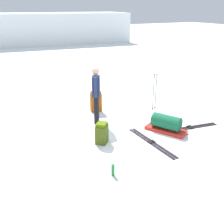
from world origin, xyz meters
TOP-DOWN VIEW (x-y plane):
  - ground_plane at (0.00, 0.00)m, footprint 80.00×80.00m
  - distant_snow_ridge at (3.89, 20.34)m, footprint 14.92×6.42m
  - skier_standing at (0.02, 1.04)m, footprint 0.35×0.52m
  - ski_pair_near at (0.72, -0.84)m, footprint 0.23×1.89m
  - ski_pair_far at (2.26, -0.58)m, footprint 1.77×0.43m
  - backpack_large_dark at (-0.42, -0.23)m, footprint 0.41×0.41m
  - backpack_bright at (0.39, 1.91)m, footprint 0.39×0.27m
  - ski_poles_planted_near at (2.20, 1.13)m, footprint 0.20×0.11m
  - gear_sled at (1.49, -0.45)m, footprint 0.93×1.21m
  - thermos_bottle at (-0.85, -1.67)m, footprint 0.07×0.07m

SIDE VIEW (x-z plane):
  - ground_plane at x=0.00m, z-range 0.00..0.00m
  - ski_pair_near at x=0.72m, z-range -0.01..0.04m
  - ski_pair_far at x=2.26m, z-range -0.01..0.04m
  - thermos_bottle at x=-0.85m, z-range 0.00..0.26m
  - gear_sled at x=1.49m, z-range -0.02..0.47m
  - backpack_large_dark at x=-0.42m, z-range -0.01..0.55m
  - backpack_bright at x=0.39m, z-range -0.01..0.70m
  - ski_poles_planted_near at x=2.20m, z-range 0.07..1.33m
  - skier_standing at x=0.02m, z-range 0.10..1.80m
  - distant_snow_ridge at x=3.89m, z-range 0.00..2.68m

